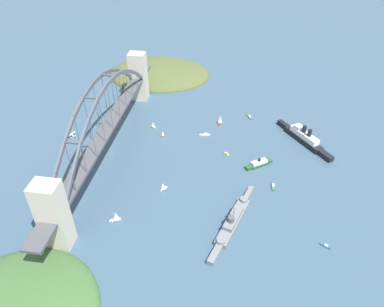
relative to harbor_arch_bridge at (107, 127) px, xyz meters
The scene contains 17 objects.
ground_plane 30.29m from the harbor_arch_bridge, 19.44° to the right, with size 1400.00×1400.00×0.00m, color #385166.
harbor_arch_bridge is the anchor object (origin of this frame).
headland_west_shore 185.33m from the harbor_arch_bridge, behind, with size 110.04×136.42×25.64m.
ocean_liner 194.39m from the harbor_arch_bridge, 104.12° to the left, with size 65.35×50.60×17.64m.
naval_cruiser 146.45m from the harbor_arch_bridge, 58.60° to the left, with size 83.77×31.22×17.65m.
harbor_ferry_steamer 145.05m from the harbor_arch_bridge, 90.48° to the left, with size 20.10×25.90×7.82m.
seaplane_taxiing_near_bridge 59.22m from the harbor_arch_bridge, 112.61° to the right, with size 10.83×8.32×4.98m.
small_boat_0 64.83m from the harbor_arch_bridge, 149.13° to the left, with size 5.11×6.40×7.28m.
small_boat_1 160.48m from the harbor_arch_bridge, 123.45° to the left, with size 11.90×7.43×2.31m.
small_boat_2 63.13m from the harbor_arch_bridge, 129.65° to the left, with size 5.60×4.93×6.43m.
small_boat_3 80.20m from the harbor_arch_bridge, 54.30° to the left, with size 7.14×6.04×8.19m.
small_boat_4 116.34m from the harbor_arch_bridge, 97.20° to the left, with size 5.75×5.81×2.06m.
small_boat_5 160.03m from the harbor_arch_bridge, 80.21° to the left, with size 11.00×3.04×2.07m.
small_boat_6 211.65m from the harbor_arch_bridge, 65.58° to the left, with size 5.18×7.94×2.14m.
small_boat_7 94.09m from the harbor_arch_bridge, 21.28° to the left, with size 6.63×8.99×8.97m.
small_boat_8 101.83m from the harbor_arch_bridge, 116.86° to the left, with size 3.22×11.31×2.36m.
small_boat_9 124.46m from the harbor_arch_bridge, 124.77° to the left, with size 9.40×5.65×10.30m.
Camera 1 is at (272.84, 121.01, 214.87)m, focal length 34.55 mm.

